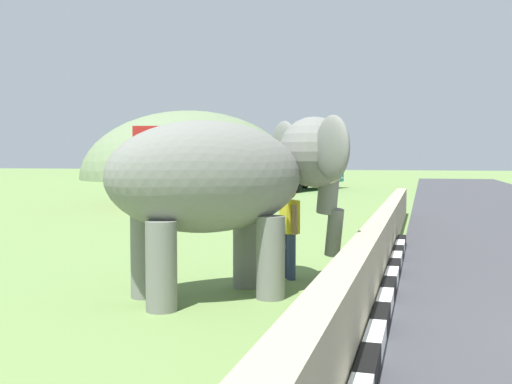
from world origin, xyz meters
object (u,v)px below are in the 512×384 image
Objects in this scene: bus_red at (177,160)px; bus_teal at (301,160)px; elephant at (229,179)px; bus_orange at (295,160)px; person_handler at (289,227)px; cow_near at (205,192)px.

bus_teal is at bearing -14.88° from bus_red.
bus_teal is (30.67, 5.12, 0.26)m from elephant.
bus_orange is (24.03, -0.64, 0.00)m from bus_red.
bus_teal is at bearing 9.48° from elephant.
cow_near is at bearing 27.75° from person_handler.
bus_red reaches higher than elephant.
bus_red and bus_orange have the same top height.
person_handler is (1.52, -0.61, -0.89)m from elephant.
cow_near is (-18.22, 0.02, -1.21)m from bus_teal.
elephant is 13.51m from cow_near.
bus_red is at bearing 178.47° from bus_orange.
elephant is 42.47m from bus_orange.
cow_near is (12.45, 5.14, -0.95)m from elephant.
bus_teal reaches higher than elephant.
person_handler is 0.16× the size of bus_orange.
bus_teal is at bearing -165.75° from bus_orange.
bus_red is at bearing 33.20° from cow_near.
person_handler is 0.20× the size of bus_red.
elephant reaches higher than cow_near.
bus_red is 0.84× the size of bus_orange.
bus_red is 6.37m from cow_near.
bus_red is (16.17, 9.18, 1.15)m from person_handler.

